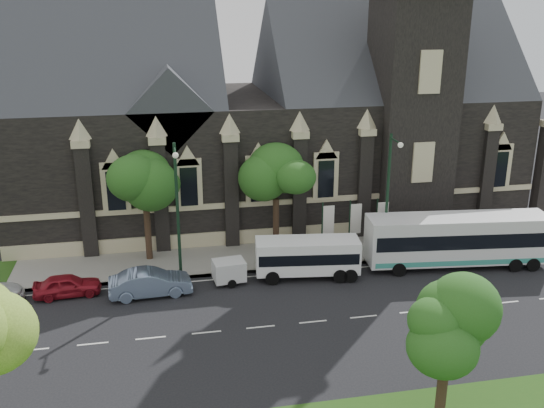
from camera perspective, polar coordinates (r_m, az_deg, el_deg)
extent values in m
plane|color=black|center=(34.07, -1.09, -11.58)|extent=(160.00, 160.00, 0.00)
cube|color=gray|center=(42.43, -3.34, -5.14)|extent=(80.00, 5.00, 0.15)
cube|color=black|center=(50.83, -0.53, 4.78)|extent=(40.00, 15.00, 10.00)
cube|color=#2F3237|center=(49.14, -14.64, 9.66)|extent=(16.00, 15.00, 15.00)
cube|color=#2F3237|center=(52.62, 10.41, 10.50)|extent=(20.00, 15.00, 15.00)
cube|color=#2F3237|center=(44.61, -9.74, 9.13)|extent=(6.00, 6.00, 6.00)
cube|color=black|center=(47.30, 12.97, 8.23)|extent=(5.50, 5.50, 18.00)
cube|color=#C7BA90|center=(44.22, 1.28, 0.23)|extent=(40.00, 0.22, 0.40)
cube|color=#C7BA90|center=(45.11, 1.26, -2.91)|extent=(40.00, 0.25, 1.20)
cube|color=black|center=(43.24, -1.26, 2.02)|extent=(1.20, 0.12, 2.80)
cylinder|color=black|center=(27.31, 15.73, -16.99)|extent=(0.44, 0.44, 3.08)
sphere|color=#285A1C|center=(25.75, 16.31, -11.63)|extent=(3.20, 3.20, 3.20)
sphere|color=#285A1C|center=(26.18, 17.02, -9.67)|extent=(2.40, 2.40, 2.40)
cylinder|color=black|center=(43.08, 0.38, -1.99)|extent=(0.44, 0.44, 3.96)
sphere|color=#285A1C|center=(41.94, 0.39, 2.70)|extent=(3.84, 3.84, 3.84)
sphere|color=#285A1C|center=(42.57, 1.15, 3.94)|extent=(2.88, 2.88, 2.88)
cylinder|color=black|center=(42.34, -11.66, -2.77)|extent=(0.44, 0.44, 3.96)
sphere|color=#285A1C|center=(41.19, -11.98, 1.88)|extent=(3.68, 3.68, 3.68)
sphere|color=#285A1C|center=(41.66, -11.09, 3.12)|extent=(2.76, 2.76, 2.76)
cylinder|color=black|center=(41.30, 10.85, 0.45)|extent=(0.20, 0.20, 9.00)
cylinder|color=black|center=(39.49, 11.64, 5.89)|extent=(0.10, 1.60, 0.10)
sphere|color=silver|center=(38.80, 12.08, 5.48)|extent=(0.36, 0.36, 0.36)
cylinder|color=black|center=(38.47, -8.92, -0.80)|extent=(0.20, 0.20, 9.00)
cylinder|color=black|center=(36.53, -9.19, 5.02)|extent=(0.10, 1.60, 0.10)
sphere|color=silver|center=(35.77, -9.13, 4.57)|extent=(0.36, 0.36, 0.36)
cylinder|color=black|center=(42.39, 4.77, -2.38)|extent=(0.10, 0.10, 4.00)
cube|color=white|center=(42.30, 5.38, -1.58)|extent=(0.80, 0.04, 2.20)
cylinder|color=black|center=(42.95, 7.34, -2.19)|extent=(0.10, 0.10, 4.00)
cube|color=white|center=(42.88, 7.94, -1.40)|extent=(0.80, 0.04, 2.20)
cylinder|color=black|center=(43.60, 9.84, -2.00)|extent=(0.10, 0.10, 4.00)
cube|color=white|center=(43.56, 10.43, -1.21)|extent=(0.80, 0.04, 2.20)
cube|color=silver|center=(42.48, 17.13, -3.12)|extent=(12.43, 3.85, 3.12)
cube|color=black|center=(42.41, 17.16, -2.87)|extent=(11.95, 3.83, 1.00)
cube|color=teal|center=(42.95, 16.98, -4.68)|extent=(11.95, 3.82, 0.35)
cylinder|color=black|center=(40.58, 11.93, -6.10)|extent=(0.92, 0.38, 0.90)
cylinder|color=black|center=(42.81, 10.98, -4.69)|extent=(0.92, 0.38, 0.90)
cylinder|color=black|center=(43.49, 22.06, -5.40)|extent=(0.92, 0.38, 0.90)
cylinder|color=black|center=(45.58, 20.66, -4.13)|extent=(0.92, 0.38, 0.90)
cylinder|color=black|center=(44.05, 23.48, -5.29)|extent=(0.92, 0.38, 0.90)
cylinder|color=black|center=(46.11, 22.04, -4.05)|extent=(0.92, 0.38, 0.90)
cube|color=white|center=(39.27, 3.37, -4.86)|extent=(6.91, 2.93, 2.13)
cube|color=black|center=(39.23, 3.37, -4.75)|extent=(6.65, 2.94, 0.72)
cylinder|color=black|center=(38.54, 0.05, -7.04)|extent=(0.93, 0.39, 0.90)
cylinder|color=black|center=(40.45, -0.16, -5.76)|extent=(0.93, 0.39, 0.90)
cylinder|color=black|center=(39.05, 6.48, -6.81)|extent=(0.93, 0.39, 0.90)
cylinder|color=black|center=(40.93, 5.96, -5.56)|extent=(0.93, 0.39, 0.90)
cylinder|color=black|center=(39.18, 7.45, -6.77)|extent=(0.93, 0.39, 0.90)
cylinder|color=black|center=(41.05, 6.89, -5.52)|extent=(0.93, 0.39, 0.90)
cube|color=silver|center=(38.69, -4.09, -6.27)|extent=(2.12, 1.68, 1.28)
cylinder|color=black|center=(38.30, -3.81, -7.55)|extent=(0.57, 0.26, 0.55)
cylinder|color=black|center=(39.60, -4.32, -6.64)|extent=(0.57, 0.26, 0.55)
cylinder|color=black|center=(39.11, -2.24, -6.51)|extent=(1.19, 0.21, 0.08)
imported|color=slate|center=(37.83, -11.44, -7.33)|extent=(5.09, 2.04, 1.65)
imported|color=maroon|center=(39.17, -18.82, -7.30)|extent=(4.11, 1.91, 1.36)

